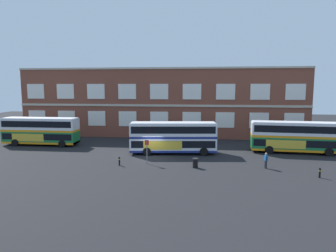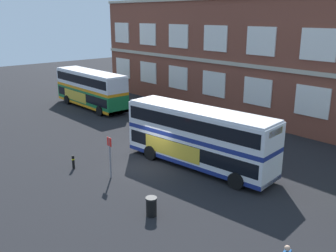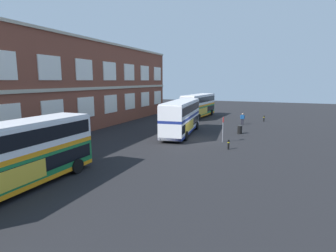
# 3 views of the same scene
# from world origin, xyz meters

# --- Properties ---
(ground_plane) EXTENTS (120.00, 120.00, 0.00)m
(ground_plane) POSITION_xyz_m (0.00, 2.00, 0.00)
(ground_plane) COLOR black
(brick_terminal_building) EXTENTS (48.55, 8.19, 11.75)m
(brick_terminal_building) POSITION_xyz_m (-1.05, 17.98, 5.73)
(brick_terminal_building) COLOR brown
(brick_terminal_building) RESTS_ON ground
(double_decker_near) EXTENTS (11.01, 2.90, 4.07)m
(double_decker_near) POSITION_xyz_m (-17.56, 5.98, 2.15)
(double_decker_near) COLOR #197038
(double_decker_near) RESTS_ON ground
(double_decker_middle) EXTENTS (11.22, 3.85, 4.07)m
(double_decker_middle) POSITION_xyz_m (2.42, 2.61, 2.15)
(double_decker_middle) COLOR silver
(double_decker_middle) RESTS_ON ground
(bus_stand_flag) EXTENTS (0.44, 0.10, 2.70)m
(bus_stand_flag) POSITION_xyz_m (0.02, -2.91, 1.64)
(bus_stand_flag) COLOR slate
(bus_stand_flag) RESTS_ON ground
(station_litter_bin) EXTENTS (0.60, 0.60, 1.03)m
(station_litter_bin) POSITION_xyz_m (5.48, -3.98, 0.52)
(station_litter_bin) COLOR black
(station_litter_bin) RESTS_ON ground
(safety_bollard_east) EXTENTS (0.19, 0.19, 0.95)m
(safety_bollard_east) POSITION_xyz_m (-2.86, -4.02, 0.49)
(safety_bollard_east) COLOR black
(safety_bollard_east) RESTS_ON ground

